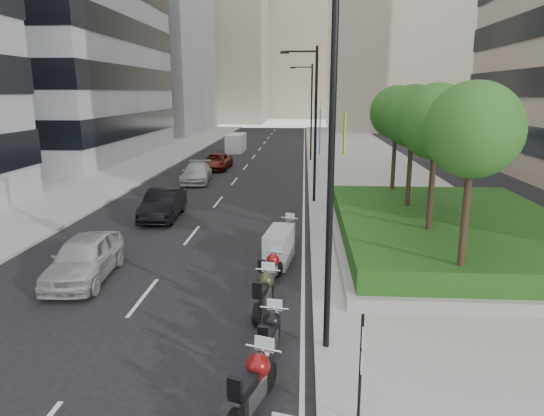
# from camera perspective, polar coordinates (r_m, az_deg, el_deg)

# --- Properties ---
(ground) EXTENTS (160.00, 160.00, 0.00)m
(ground) POSITION_cam_1_polar(r_m,az_deg,el_deg) (12.77, -14.11, -17.59)
(ground) COLOR black
(ground) RESTS_ON ground
(sidewalk_right) EXTENTS (10.00, 100.00, 0.15)m
(sidewalk_right) POSITION_cam_1_polar(r_m,az_deg,el_deg) (41.21, 11.21, 4.29)
(sidewalk_right) COLOR #9E9B93
(sidewalk_right) RESTS_ON ground
(sidewalk_left) EXTENTS (8.00, 100.00, 0.15)m
(sidewalk_left) POSITION_cam_1_polar(r_m,az_deg,el_deg) (43.76, -17.28, 4.47)
(sidewalk_left) COLOR #9E9B93
(sidewalk_left) RESTS_ON ground
(lane_edge) EXTENTS (0.12, 100.00, 0.01)m
(lane_edge) POSITION_cam_1_polar(r_m,az_deg,el_deg) (40.88, 3.80, 4.35)
(lane_edge) COLOR silver
(lane_edge) RESTS_ON ground
(lane_centre) EXTENTS (0.12, 100.00, 0.01)m
(lane_centre) POSITION_cam_1_polar(r_m,az_deg,el_deg) (41.20, -3.47, 4.42)
(lane_centre) COLOR silver
(lane_centre) RESTS_ON ground
(building_grey_far) EXTENTS (22.00, 26.00, 30.00)m
(building_grey_far) POSITION_cam_1_polar(r_m,az_deg,el_deg) (85.41, -16.00, 18.75)
(building_grey_far) COLOR gray
(building_grey_far) RESTS_ON ground
(building_cream_right) EXTENTS (28.00, 24.00, 36.00)m
(building_cream_right) POSITION_cam_1_polar(r_m,az_deg,el_deg) (92.91, 16.15, 20.14)
(building_cream_right) COLOR #B7AD93
(building_cream_right) RESTS_ON ground
(building_cream_left) EXTENTS (26.00, 24.00, 34.00)m
(building_cream_left) POSITION_cam_1_polar(r_m,az_deg,el_deg) (112.95, -7.70, 18.75)
(building_cream_left) COLOR #B7AD93
(building_cream_left) RESTS_ON ground
(building_cream_centre) EXTENTS (30.00, 24.00, 38.00)m
(building_cream_centre) POSITION_cam_1_polar(r_m,az_deg,el_deg) (130.96, 3.22, 18.99)
(building_cream_centre) COLOR #B7AD93
(building_cream_centre) RESTS_ON ground
(planter) EXTENTS (10.00, 14.00, 0.40)m
(planter) POSITION_cam_1_polar(r_m,az_deg,el_deg) (22.20, 20.26, -3.45)
(planter) COLOR gray
(planter) RESTS_ON sidewalk_right
(hedge) EXTENTS (9.40, 13.40, 0.80)m
(hedge) POSITION_cam_1_polar(r_m,az_deg,el_deg) (22.04, 20.38, -1.96)
(hedge) COLOR #164012
(hedge) RESTS_ON planter
(tree_0) EXTENTS (2.80, 2.80, 6.30)m
(tree_0) POSITION_cam_1_polar(r_m,az_deg,el_deg) (15.19, 22.61, 8.39)
(tree_0) COLOR #332319
(tree_0) RESTS_ON planter
(tree_1) EXTENTS (2.80, 2.80, 6.30)m
(tree_1) POSITION_cam_1_polar(r_m,az_deg,el_deg) (19.02, 18.80, 9.54)
(tree_1) COLOR #332319
(tree_1) RESTS_ON planter
(tree_2) EXTENTS (2.80, 2.80, 6.30)m
(tree_2) POSITION_cam_1_polar(r_m,az_deg,el_deg) (22.90, 16.25, 10.28)
(tree_2) COLOR #332319
(tree_2) RESTS_ON planter
(tree_3) EXTENTS (2.80, 2.80, 6.30)m
(tree_3) POSITION_cam_1_polar(r_m,az_deg,el_deg) (26.82, 14.44, 10.79)
(tree_3) COLOR #332319
(tree_3) RESTS_ON planter
(lamp_post_0) EXTENTS (2.34, 0.45, 9.00)m
(lamp_post_0) POSITION_cam_1_polar(r_m,az_deg,el_deg) (11.46, 6.22, 6.18)
(lamp_post_0) COLOR black
(lamp_post_0) RESTS_ON ground
(lamp_post_1) EXTENTS (2.34, 0.45, 9.00)m
(lamp_post_1) POSITION_cam_1_polar(r_m,az_deg,el_deg) (28.40, 4.84, 10.56)
(lamp_post_1) COLOR black
(lamp_post_1) RESTS_ON ground
(lamp_post_2) EXTENTS (2.34, 0.45, 9.00)m
(lamp_post_2) POSITION_cam_1_polar(r_m,az_deg,el_deg) (46.38, 4.47, 11.71)
(lamp_post_2) COLOR black
(lamp_post_2) RESTS_ON ground
(parking_sign) EXTENTS (0.06, 0.32, 2.50)m
(parking_sign) POSITION_cam_1_polar(r_m,az_deg,el_deg) (9.84, 10.39, -17.67)
(parking_sign) COLOR black
(parking_sign) RESTS_ON ground
(motorcycle_1) EXTENTS (1.02, 2.36, 1.21)m
(motorcycle_1) POSITION_cam_1_polar(r_m,az_deg,el_deg) (10.59, -2.24, -20.11)
(motorcycle_1) COLOR black
(motorcycle_1) RESTS_ON ground
(motorcycle_2) EXTENTS (0.74, 2.22, 1.11)m
(motorcycle_2) POSITION_cam_1_polar(r_m,az_deg,el_deg) (12.52, -0.23, -14.70)
(motorcycle_2) COLOR black
(motorcycle_2) RESTS_ON ground
(motorcycle_3) EXTENTS (0.78, 2.34, 1.17)m
(motorcycle_3) POSITION_cam_1_polar(r_m,az_deg,el_deg) (14.81, -0.95, -9.89)
(motorcycle_3) COLOR black
(motorcycle_3) RESTS_ON ground
(motorcycle_4) EXTENTS (0.91, 2.02, 1.05)m
(motorcycle_4) POSITION_cam_1_polar(r_m,az_deg,el_deg) (16.82, -0.18, -7.20)
(motorcycle_4) COLOR black
(motorcycle_4) RESTS_ON ground
(motorcycle_5) EXTENTS (1.18, 2.33, 1.34)m
(motorcycle_5) POSITION_cam_1_polar(r_m,az_deg,el_deg) (18.83, 0.85, -4.55)
(motorcycle_5) COLOR black
(motorcycle_5) RESTS_ON ground
(motorcycle_6) EXTENTS (0.92, 2.18, 1.12)m
(motorcycle_6) POSITION_cam_1_polar(r_m,az_deg,el_deg) (20.99, 1.62, -2.85)
(motorcycle_6) COLOR black
(motorcycle_6) RESTS_ON ground
(car_a) EXTENTS (2.23, 4.76, 1.58)m
(car_a) POSITION_cam_1_polar(r_m,az_deg,el_deg) (18.47, -21.20, -5.48)
(car_a) COLOR #ACACAE
(car_a) RESTS_ON ground
(car_b) EXTENTS (1.80, 4.70, 1.53)m
(car_b) POSITION_cam_1_polar(r_m,az_deg,el_deg) (26.05, -12.70, 0.44)
(car_b) COLOR black
(car_b) RESTS_ON ground
(car_c) EXTENTS (2.37, 4.99, 1.40)m
(car_c) POSITION_cam_1_polar(r_m,az_deg,el_deg) (36.13, -8.87, 4.12)
(car_c) COLOR #B3B3B5
(car_c) RESTS_ON ground
(car_d) EXTENTS (2.31, 4.84, 1.33)m
(car_d) POSITION_cam_1_polar(r_m,az_deg,el_deg) (42.05, -6.58, 5.46)
(car_d) COLOR #5D150B
(car_d) RESTS_ON ground
(delivery_van) EXTENTS (1.79, 4.67, 1.96)m
(delivery_van) POSITION_cam_1_polar(r_m,az_deg,el_deg) (53.98, -4.28, 7.55)
(delivery_van) COLOR white
(delivery_van) RESTS_ON ground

